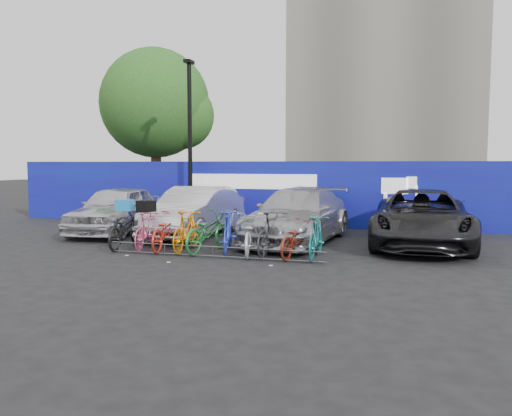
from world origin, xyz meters
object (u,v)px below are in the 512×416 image
at_px(lamppost, 190,138).
at_px(car_3, 422,218).
at_px(bike_7, 272,233).
at_px(tree, 160,106).
at_px(bike_6, 249,235).
at_px(bike_2, 166,231).
at_px(bike_1, 147,230).
at_px(bike_9, 316,237).
at_px(bike_5, 228,232).
at_px(bike_rack, 213,251).
at_px(bike_3, 186,231).
at_px(car_2, 298,215).
at_px(bike_4, 208,231).
at_px(bike_0, 125,229).
at_px(car_0, 117,209).
at_px(car_1, 195,211).
at_px(bike_8, 296,239).

relative_size(lamppost, car_3, 1.08).
bearing_deg(bike_7, car_3, -137.58).
distance_m(tree, bike_6, 13.30).
bearing_deg(car_3, bike_2, -157.37).
distance_m(bike_1, bike_9, 4.64).
relative_size(tree, bike_5, 4.23).
xyz_separation_m(bike_rack, bike_2, (-1.62, 0.74, 0.34)).
xyz_separation_m(tree, lamppost, (3.57, -4.66, -1.80)).
relative_size(bike_2, bike_3, 1.07).
height_order(tree, car_2, tree).
bearing_deg(bike_9, car_2, -68.70).
xyz_separation_m(bike_1, bike_4, (1.76, 0.08, 0.03)).
xyz_separation_m(bike_4, bike_5, (0.55, 0.00, 0.01)).
bearing_deg(bike_2, car_2, -146.28).
bearing_deg(bike_2, lamppost, -77.65).
relative_size(tree, lamppost, 1.28).
relative_size(bike_0, bike_9, 1.12).
relative_size(car_2, bike_4, 2.65).
height_order(bike_0, bike_3, bike_3).
relative_size(bike_3, bike_6, 0.92).
height_order(bike_rack, car_2, car_2).
xyz_separation_m(bike_rack, bike_4, (-0.43, 0.80, 0.38)).
bearing_deg(tree, bike_6, -53.13).
bearing_deg(bike_0, car_0, -59.69).
distance_m(lamppost, bike_5, 6.74).
height_order(bike_0, bike_6, bike_6).
bearing_deg(car_3, car_1, -179.07).
bearing_deg(bike_rack, car_1, 119.25).
bearing_deg(bike_rack, bike_9, 14.43).
distance_m(tree, car_2, 11.94).
bearing_deg(bike_0, bike_rack, 160.32).
relative_size(bike_1, bike_7, 0.90).
height_order(car_2, bike_4, car_2).
bearing_deg(car_2, bike_2, -135.56).
bearing_deg(lamppost, bike_8, -46.05).
distance_m(tree, bike_8, 14.05).
height_order(bike_rack, bike_6, bike_6).
distance_m(bike_1, bike_4, 1.76).
bearing_deg(car_3, bike_9, -131.92).
bearing_deg(bike_0, bike_4, 176.29).
height_order(car_3, bike_9, car_3).
xyz_separation_m(car_0, bike_1, (2.48, -2.56, -0.29)).
height_order(car_0, bike_9, car_0).
distance_m(bike_2, bike_4, 1.19).
xyz_separation_m(bike_1, bike_7, (3.50, 0.02, 0.06)).
distance_m(bike_rack, bike_1, 2.33).
height_order(bike_4, bike_9, bike_4).
bearing_deg(car_0, bike_0, -60.20).
xyz_separation_m(bike_rack, car_2, (1.49, 3.17, 0.63)).
distance_m(bike_4, bike_7, 1.74).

